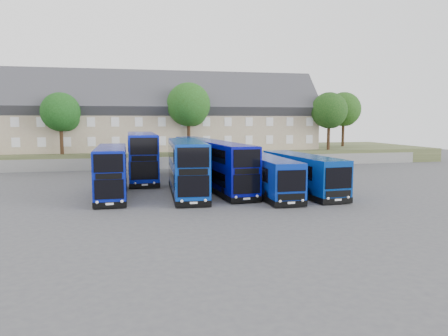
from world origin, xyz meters
TOP-DOWN VIEW (x-y plane):
  - ground at (0.00, 0.00)m, footprint 120.00×120.00m
  - retaining_wall at (0.00, 24.00)m, footprint 70.00×0.40m
  - earth_bank at (0.00, 34.00)m, footprint 80.00×20.00m
  - terrace_row at (-3.00, 30.00)m, footprint 48.00×10.40m
  - dd_front_left at (-7.51, 4.16)m, footprint 2.46×10.32m
  - dd_front_mid at (-1.36, 3.78)m, footprint 3.29×11.55m
  - dd_front_right at (2.06, 4.18)m, footprint 3.25×10.91m
  - dd_rear_left at (-4.66, 13.75)m, footprint 2.89×12.28m
  - dd_rear_right at (1.41, 15.23)m, footprint 3.52×10.82m
  - coach_east_a at (5.26, 2.38)m, footprint 2.73×11.76m
  - coach_east_b at (8.58, 2.83)m, footprint 3.27×12.11m
  - tree_west at (-13.85, 25.10)m, footprint 4.80×4.80m
  - tree_mid at (2.15, 25.60)m, footprint 5.76×5.76m
  - tree_east at (22.15, 25.10)m, footprint 5.12×5.12m
  - tree_far at (28.15, 32.10)m, footprint 5.44×5.44m

SIDE VIEW (x-z plane):
  - ground at x=0.00m, z-range 0.00..0.00m
  - retaining_wall at x=0.00m, z-range 0.00..1.50m
  - earth_bank at x=0.00m, z-range 0.00..2.00m
  - coach_east_a at x=5.26m, z-range -0.03..3.17m
  - coach_east_b at x=8.58m, z-range -0.03..3.24m
  - dd_front_left at x=-7.51m, z-range -0.04..4.05m
  - dd_rear_right at x=1.41m, z-range -0.04..4.19m
  - dd_front_right at x=2.06m, z-range -0.04..4.24m
  - dd_front_mid at x=-1.36m, z-range -0.04..4.50m
  - dd_rear_left at x=-4.66m, z-range -0.04..4.83m
  - terrace_row at x=-3.00m, z-range 1.00..12.20m
  - tree_west at x=-13.85m, z-range 3.23..10.88m
  - tree_east at x=22.15m, z-range 3.31..11.47m
  - tree_far at x=28.15m, z-range 3.39..12.06m
  - tree_mid at x=2.15m, z-range 3.48..12.66m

